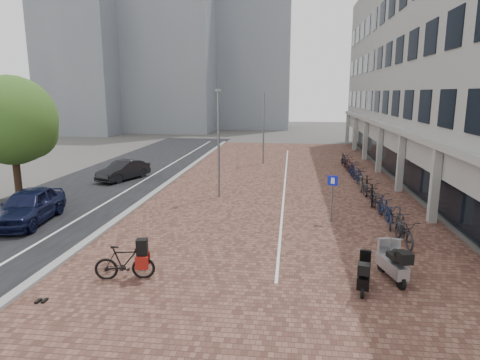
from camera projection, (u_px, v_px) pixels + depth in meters
name	position (u px, v px, depth m)	size (l,w,h in m)	color
ground	(221.00, 246.00, 15.84)	(140.00, 140.00, 0.00)	#474442
plaza_brick	(282.00, 182.00, 27.26)	(14.50, 42.00, 0.04)	brown
street_asphalt	(119.00, 178.00, 28.57)	(8.00, 50.00, 0.03)	black
curb	(175.00, 178.00, 28.09)	(0.35, 42.00, 0.14)	gray
lane_line	(148.00, 178.00, 28.33)	(0.12, 44.00, 0.00)	white
parking_line	(285.00, 181.00, 27.23)	(0.10, 30.00, 0.00)	white
office_building	(451.00, 50.00, 28.12)	(8.40, 40.00, 15.00)	gray
bg_towers	(179.00, 35.00, 62.26)	(33.00, 23.00, 32.00)	gray
car_navy	(29.00, 206.00, 18.50)	(1.82, 4.52, 1.54)	black
car_dark	(123.00, 170.00, 27.71)	(1.35, 3.89, 1.28)	black
hero_bike	(125.00, 262.00, 12.88)	(1.90, 0.87, 1.30)	black
shoes	(41.00, 302.00, 11.53)	(0.32, 0.26, 0.08)	black
scooter_front	(392.00, 262.00, 12.80)	(0.54, 1.73, 1.19)	#9D9DA2
scooter_mid	(364.00, 273.00, 12.21)	(0.48, 1.54, 1.06)	black
scooter_back	(396.00, 260.00, 13.17)	(0.48, 1.54, 1.06)	#B0AFB5
parking_sign	(332.00, 192.00, 18.52)	(0.43, 0.19, 2.11)	slate
lamp_near	(219.00, 145.00, 22.59)	(0.12, 0.12, 5.78)	slate
lamp_far	(263.00, 128.00, 33.63)	(0.12, 0.12, 5.69)	gray
street_tree	(15.00, 123.00, 21.30)	(4.49, 4.49, 6.54)	#382619
bike_row	(363.00, 181.00, 24.83)	(1.23, 20.43, 1.05)	black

